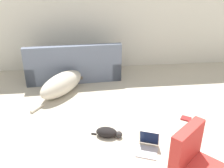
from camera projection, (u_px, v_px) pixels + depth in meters
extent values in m
cube|color=silver|center=(122.00, 13.00, 5.99)|extent=(7.22, 0.06, 2.72)
cube|color=slate|center=(74.00, 69.00, 5.79)|extent=(2.12, 0.91, 0.41)
cube|color=slate|center=(73.00, 56.00, 5.31)|extent=(2.08, 0.26, 0.45)
cube|color=slate|center=(114.00, 64.00, 5.91)|extent=(0.25, 0.80, 0.55)
cube|color=slate|center=(32.00, 69.00, 5.62)|extent=(0.25, 0.80, 0.55)
ellipsoid|color=beige|center=(62.00, 84.00, 5.04)|extent=(1.04, 1.23, 0.42)
sphere|color=brown|center=(81.00, 76.00, 5.61)|extent=(0.39, 0.39, 0.28)
cylinder|color=beige|center=(37.00, 108.00, 4.52)|extent=(0.21, 0.28, 0.05)
ellipsoid|color=black|center=(107.00, 132.00, 3.79)|extent=(0.37, 0.29, 0.14)
sphere|color=#2D2B2B|center=(119.00, 135.00, 3.77)|extent=(0.13, 0.13, 0.11)
cylinder|color=black|center=(94.00, 134.00, 3.85)|extent=(0.08, 0.05, 0.02)
cube|color=#B7B7BC|center=(147.00, 152.00, 3.48)|extent=(0.36, 0.35, 0.02)
cube|color=#B7B7BC|center=(149.00, 138.00, 3.56)|extent=(0.29, 0.18, 0.25)
cube|color=#0F1938|center=(149.00, 138.00, 3.55)|extent=(0.26, 0.16, 0.23)
cube|color=maroon|center=(186.00, 119.00, 4.24)|extent=(0.21, 0.20, 0.02)
cube|color=#B72D28|center=(187.00, 145.00, 2.65)|extent=(0.47, 0.43, 0.43)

